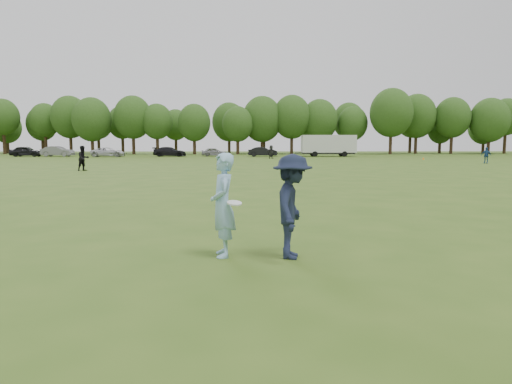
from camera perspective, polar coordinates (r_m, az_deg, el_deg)
ground at (r=9.11m, az=0.58°, el=-7.16°), size 200.00×200.00×0.00m
thrower at (r=8.42m, az=-4.17°, el=-1.64°), size 0.56×0.76×1.92m
defender at (r=8.30m, az=4.56°, el=-1.81°), size 0.93×1.34×1.90m
player_far_a at (r=36.26m, az=-20.78°, el=3.96°), size 1.12×1.15×1.87m
player_far_b at (r=51.64m, az=26.82°, el=4.12°), size 0.97×0.94×1.63m
player_far_d at (r=59.75m, az=1.91°, el=5.04°), size 1.66×1.30×1.76m
car_a at (r=76.17m, az=-26.79°, el=4.56°), size 4.62×1.99×1.56m
car_b at (r=74.29m, az=-23.56°, el=4.68°), size 4.80×1.96×1.55m
car_c at (r=70.29m, az=-17.98°, el=4.75°), size 5.06×2.65×1.36m
car_d at (r=69.74m, az=-10.73°, el=4.97°), size 5.03×2.33×1.42m
car_e at (r=69.46m, az=-5.25°, el=5.00°), size 3.94×1.80×1.31m
car_f at (r=67.96m, az=0.86°, el=5.04°), size 4.48×2.00×1.43m
field_cone at (r=59.92m, az=20.19°, el=3.97°), size 0.28×0.28×0.30m
disc_in_play at (r=8.18m, az=-2.72°, el=-1.38°), size 0.29×0.29×0.09m
cargo_trailer at (r=69.53m, az=9.04°, el=5.87°), size 9.00×2.75×3.20m
treeline at (r=85.91m, az=0.72°, el=8.99°), size 130.35×18.39×11.74m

